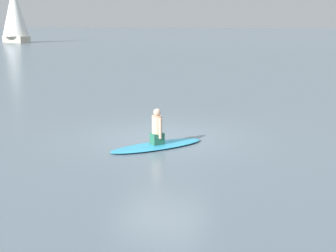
{
  "coord_description": "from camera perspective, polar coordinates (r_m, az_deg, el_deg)",
  "views": [
    {
      "loc": [
        -11.77,
        -5.07,
        3.13
      ],
      "look_at": [
        -0.9,
        -0.58,
        0.55
      ],
      "focal_mm": 51.18,
      "sensor_mm": 36.0,
      "label": 1
    }
  ],
  "objects": [
    {
      "name": "person_paddler",
      "position": [
        12.06,
        -1.31,
        -0.26
      ],
      "size": [
        0.39,
        0.37,
        0.91
      ],
      "rotation": [
        0.0,
        0.0,
        2.52
      ],
      "color": "#26664C",
      "rests_on": "surfboard"
    },
    {
      "name": "ground_plane",
      "position": [
        13.19,
        -0.81,
        -1.36
      ],
      "size": [
        400.0,
        400.0,
        0.0
      ],
      "primitive_type": "plane",
      "color": "slate"
    },
    {
      "name": "surfboard",
      "position": [
        12.17,
        -1.3,
        -2.34
      ],
      "size": [
        2.58,
        2.16,
        0.08
      ],
      "primitive_type": "ellipsoid",
      "rotation": [
        0.0,
        0.0,
        2.52
      ],
      "color": "#339EC6",
      "rests_on": "ground"
    },
    {
      "name": "sailboat_far_right",
      "position": [
        75.57,
        -17.82,
        12.67
      ],
      "size": [
        4.89,
        5.61,
        9.16
      ],
      "rotation": [
        0.0,
        0.0,
        1.2
      ],
      "color": "#B2A893",
      "rests_on": "ground"
    }
  ]
}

